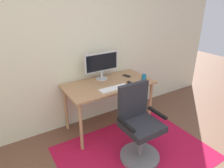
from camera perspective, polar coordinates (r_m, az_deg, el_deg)
name	(u,v)px	position (r m, az deg, el deg)	size (l,w,h in m)	color
wall_back	(65,45)	(2.99, -13.06, 10.76)	(6.00, 0.10, 2.60)	beige
area_rug	(135,153)	(2.87, 6.47, -18.80)	(1.93, 1.43, 0.01)	#A81133
desk	(109,88)	(3.02, -0.90, -1.12)	(1.32, 0.68, 0.75)	#A57951
monitor	(101,63)	(3.06, -3.01, 5.90)	(0.55, 0.18, 0.42)	#B2B2B7
keyboard	(114,88)	(2.80, 0.61, -1.23)	(0.43, 0.13, 0.02)	white
computer_mouse	(130,82)	(2.98, 5.02, 0.46)	(0.06, 0.10, 0.03)	black
coffee_cup	(144,77)	(3.12, 9.06, 1.91)	(0.07, 0.07, 0.09)	#146797
cell_phone	(127,76)	(3.27, 4.16, 2.34)	(0.07, 0.14, 0.01)	black
office_chair	(139,129)	(2.58, 7.57, -12.62)	(0.52, 0.51, 0.98)	slate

